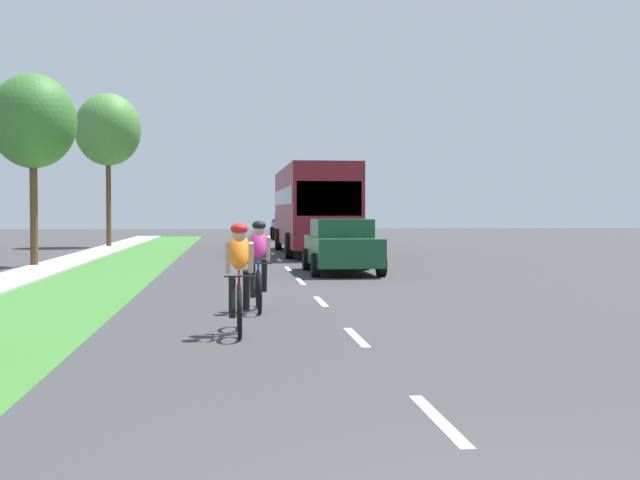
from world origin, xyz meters
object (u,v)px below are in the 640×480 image
sedan_dark_green (342,246)px  cyclist_lead (239,277)px  bus_maroon (313,205)px  street_tree_far (108,130)px  cyclist_trailing (259,265)px  street_tree_near (33,122)px  pickup_blue (289,226)px

sedan_dark_green → cyclist_lead: bearing=-104.4°
cyclist_lead → bus_maroon: bearing=81.9°
cyclist_lead → street_tree_far: 30.95m
cyclist_trailing → street_tree_near: bearing=117.6°
cyclist_trailing → street_tree_near: 14.79m
street_tree_near → sedan_dark_green: bearing=-22.4°
sedan_dark_green → street_tree_far: (-8.98, 18.30, 4.88)m
street_tree_far → cyclist_trailing: bearing=-76.8°
pickup_blue → bus_maroon: bearing=-90.8°
cyclist_lead → sedan_dark_green: 12.05m
street_tree_near → street_tree_far: 14.53m
cyclist_lead → street_tree_near: (-6.26, 15.49, 3.73)m
sedan_dark_green → bus_maroon: size_ratio=0.37×
pickup_blue → street_tree_near: size_ratio=0.84×
bus_maroon → pickup_blue: (0.26, 17.85, -1.15)m
pickup_blue → street_tree_near: bearing=-111.3°
sedan_dark_green → street_tree_near: size_ratio=0.71×
bus_maroon → cyclist_trailing: bearing=-98.2°
cyclist_trailing → pickup_blue: 37.95m
pickup_blue → street_tree_near: street_tree_near is taller
street_tree_near → street_tree_far: street_tree_far is taller
cyclist_trailing → pickup_blue: bearing=85.2°
sedan_dark_green → street_tree_near: 10.70m
cyclist_lead → pickup_blue: size_ratio=0.34×
cyclist_lead → sedan_dark_green: size_ratio=0.40×
cyclist_lead → street_tree_near: bearing=112.0°
cyclist_trailing → street_tree_near: (-6.63, 12.68, 3.73)m
pickup_blue → street_tree_near: 27.22m
cyclist_lead → sedan_dark_green: cyclist_lead is taller
cyclist_trailing → sedan_dark_green: size_ratio=0.40×
cyclist_lead → cyclist_trailing: 2.83m
bus_maroon → street_tree_near: size_ratio=1.92×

